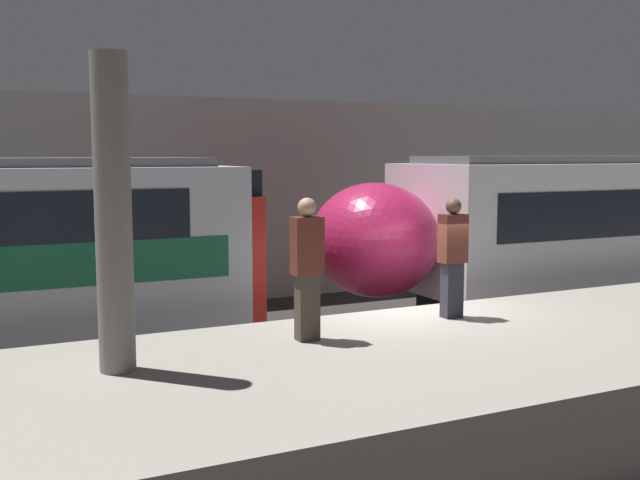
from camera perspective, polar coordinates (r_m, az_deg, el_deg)
ground_plane at (r=12.05m, az=6.27°, el=-10.33°), size 120.00×120.00×0.00m
platform at (r=10.16m, az=13.10°, el=-10.40°), size 40.00×4.44×1.12m
station_rear_barrier at (r=17.86m, az=-5.66°, el=3.01°), size 50.00×0.15×4.79m
support_pillar_near at (r=8.36m, az=-15.47°, el=1.88°), size 0.39×0.39×3.45m
person_waiting at (r=9.50m, az=-0.99°, el=-1.89°), size 0.38×0.24×1.83m
person_walking at (r=11.00m, az=10.07°, el=-1.11°), size 0.38×0.24×1.74m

